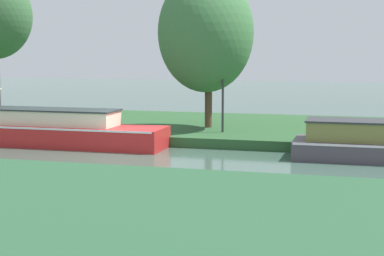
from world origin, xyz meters
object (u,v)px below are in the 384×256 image
(willow_tree_centre, at_px, (206,33))
(mooring_post_near, at_px, (61,123))
(lamp_post, at_px, (223,89))
(slate_narrowboat, at_px, (358,142))
(red_barge, at_px, (43,128))
(mooring_post_far, at_px, (359,131))

(willow_tree_centre, bearing_deg, mooring_post_near, -158.40)
(willow_tree_centre, distance_m, lamp_post, 2.71)
(slate_narrowboat, relative_size, mooring_post_near, 6.62)
(mooring_post_near, bearing_deg, slate_narrowboat, -7.21)
(red_barge, bearing_deg, slate_narrowboat, 0.00)
(red_barge, relative_size, mooring_post_near, 14.77)
(mooring_post_near, height_order, mooring_post_far, mooring_post_far)
(lamp_post, xyz_separation_m, mooring_post_near, (-6.73, -1.34, -1.47))
(lamp_post, height_order, mooring_post_near, lamp_post)
(mooring_post_near, xyz_separation_m, mooring_post_far, (12.22, 0.00, 0.07))
(willow_tree_centre, xyz_separation_m, mooring_post_far, (6.45, -2.28, -3.75))
(lamp_post, bearing_deg, mooring_post_near, -168.77)
(mooring_post_far, bearing_deg, willow_tree_centre, 160.53)
(red_barge, distance_m, mooring_post_far, 12.34)
(red_barge, relative_size, slate_narrowboat, 2.23)
(lamp_post, height_order, mooring_post_far, lamp_post)
(red_barge, distance_m, lamp_post, 7.50)
(mooring_post_near, distance_m, mooring_post_far, 12.22)
(red_barge, distance_m, mooring_post_near, 1.54)
(slate_narrowboat, distance_m, willow_tree_centre, 8.45)
(lamp_post, xyz_separation_m, mooring_post_far, (5.48, -1.34, -1.40))
(red_barge, xyz_separation_m, mooring_post_far, (12.25, 1.54, 0.09))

